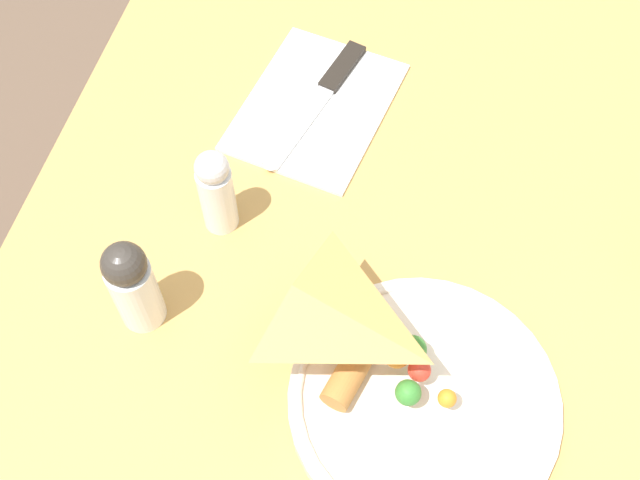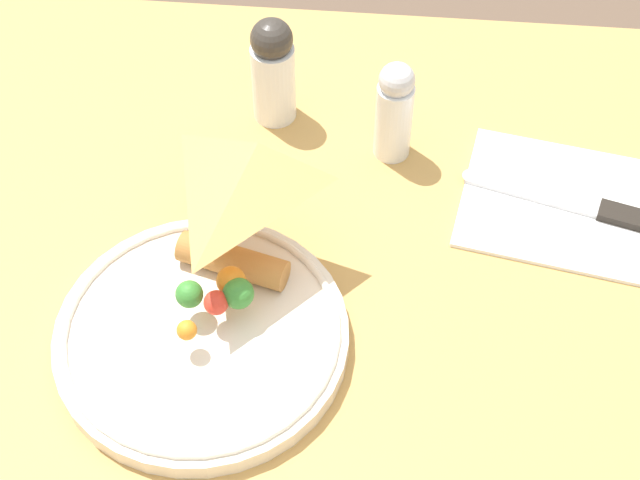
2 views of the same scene
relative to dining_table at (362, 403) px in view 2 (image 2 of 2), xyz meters
name	(u,v)px [view 2 (image 2 of 2)]	position (x,y,z in m)	size (l,w,h in m)	color
dining_table	(362,403)	(0.00, 0.00, 0.00)	(0.91, 0.74, 0.72)	tan
plate_pizza	(201,329)	(0.12, 0.03, 0.14)	(0.22, 0.22, 0.05)	silver
napkin_folded	(569,206)	(-0.16, -0.13, 0.12)	(0.20, 0.16, 0.00)	white
butter_knife	(581,205)	(-0.17, -0.13, 0.13)	(0.18, 0.07, 0.01)	black
salt_shaker	(393,110)	(-0.01, -0.18, 0.17)	(0.03, 0.03, 0.10)	white
pepper_shaker	(271,70)	(0.10, -0.22, 0.17)	(0.04, 0.04, 0.10)	white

